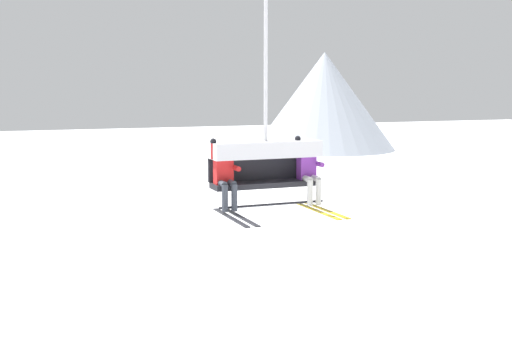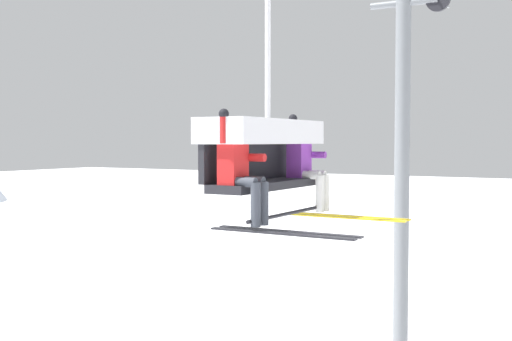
{
  "view_description": "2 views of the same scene",
  "coord_description": "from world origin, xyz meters",
  "px_view_note": "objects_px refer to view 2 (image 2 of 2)",
  "views": [
    {
      "loc": [
        -4.13,
        -11.71,
        7.12
      ],
      "look_at": [
        0.15,
        -0.81,
        5.59
      ],
      "focal_mm": 45.0,
      "sensor_mm": 36.0,
      "label": 1
    },
    {
      "loc": [
        -6.51,
        -4.59,
        5.86
      ],
      "look_at": [
        0.15,
        -0.75,
        5.5
      ],
      "focal_mm": 45.0,
      "sensor_mm": 36.0,
      "label": 2
    }
  ],
  "objects_px": {
    "skier_red": "(242,168)",
    "skier_purple": "(307,164)",
    "chairlift_chair": "(263,140)",
    "lift_tower_far": "(402,183)"
  },
  "relations": [
    {
      "from": "lift_tower_far",
      "to": "skier_purple",
      "type": "relative_size",
      "value": 5.52
    },
    {
      "from": "chairlift_chair",
      "to": "skier_purple",
      "type": "relative_size",
      "value": 2.47
    },
    {
      "from": "chairlift_chair",
      "to": "lift_tower_far",
      "type": "bearing_deg",
      "value": 5.05
    },
    {
      "from": "chairlift_chair",
      "to": "skier_purple",
      "type": "height_order",
      "value": "chairlift_chair"
    },
    {
      "from": "skier_red",
      "to": "chairlift_chair",
      "type": "bearing_deg",
      "value": 14.32
    },
    {
      "from": "skier_red",
      "to": "skier_purple",
      "type": "distance_m",
      "value": 1.66
    },
    {
      "from": "lift_tower_far",
      "to": "skier_purple",
      "type": "xyz_separation_m",
      "value": [
        -7.22,
        -0.92,
        0.7
      ]
    },
    {
      "from": "skier_red",
      "to": "skier_purple",
      "type": "bearing_deg",
      "value": 0.0
    },
    {
      "from": "chairlift_chair",
      "to": "skier_red",
      "type": "distance_m",
      "value": 0.92
    },
    {
      "from": "skier_red",
      "to": "lift_tower_far",
      "type": "bearing_deg",
      "value": 5.94
    }
  ]
}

